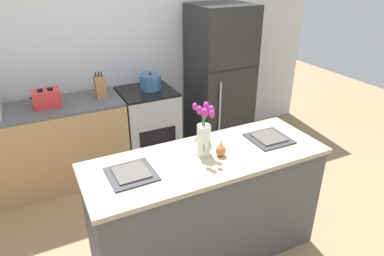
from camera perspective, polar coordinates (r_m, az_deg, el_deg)
ground_plane at (r=3.07m, az=2.20°, el=-19.70°), size 10.00×10.00×0.00m
back_wall at (r=4.10m, az=-11.26°, el=13.56°), size 5.20×0.08×2.70m
kitchen_island at (r=2.76m, az=2.37°, el=-12.97°), size 1.80×0.66×0.92m
back_counter at (r=3.89m, az=-23.54°, el=-3.10°), size 1.68×0.60×0.90m
stove_range at (r=4.05m, az=-7.24°, el=0.23°), size 0.60×0.61×0.90m
refrigerator at (r=4.27m, az=4.61°, el=8.01°), size 0.68×0.67×1.78m
flower_vase at (r=2.44m, az=2.01°, el=-0.98°), size 0.14×0.17×0.39m
pear_figurine at (r=2.49m, az=4.83°, el=-3.67°), size 0.07×0.07×0.12m
plate_setting_left at (r=2.32m, az=-10.07°, el=-7.48°), size 0.31×0.31×0.02m
plate_setting_right at (r=2.79m, az=12.70°, el=-1.66°), size 0.31×0.31×0.02m
toaster at (r=3.67m, az=-23.07°, el=4.60°), size 0.28×0.18×0.17m
cooking_pot at (r=3.89m, az=-6.93°, el=7.66°), size 0.25×0.25×0.19m
knife_block at (r=3.76m, az=-15.11°, el=6.69°), size 0.10×0.14×0.27m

